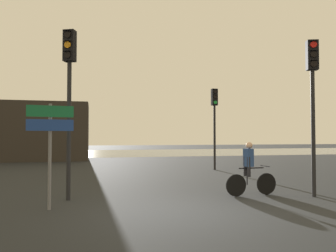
% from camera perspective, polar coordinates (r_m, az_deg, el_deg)
% --- Properties ---
extents(ground_plane, '(120.00, 120.00, 0.00)m').
position_cam_1_polar(ground_plane, '(7.94, 4.69, -14.88)').
color(ground_plane, black).
extents(water_strip, '(80.00, 16.00, 0.01)m').
position_cam_1_polar(water_strip, '(36.46, -9.23, -4.64)').
color(water_strip, slate).
rests_on(water_strip, ground).
extents(traffic_light_near_right, '(0.38, 0.40, 4.69)m').
position_cam_1_polar(traffic_light_near_right, '(10.81, 23.88, 6.06)').
color(traffic_light_near_right, black).
rests_on(traffic_light_near_right, ground).
extents(traffic_light_near_left, '(0.39, 0.41, 4.83)m').
position_cam_1_polar(traffic_light_near_left, '(9.81, -16.82, 7.30)').
color(traffic_light_near_left, black).
rests_on(traffic_light_near_left, ground).
extents(traffic_light_far_right, '(0.32, 0.34, 4.38)m').
position_cam_1_polar(traffic_light_far_right, '(17.89, 8.10, 2.20)').
color(traffic_light_far_right, black).
rests_on(traffic_light_far_right, ground).
extents(direction_sign_post, '(1.09, 0.22, 2.60)m').
position_cam_1_polar(direction_sign_post, '(8.52, -19.85, -1.71)').
color(direction_sign_post, slate).
rests_on(direction_sign_post, ground).
extents(cyclist, '(1.71, 0.46, 1.62)m').
position_cam_1_polar(cyclist, '(10.33, 14.01, -7.19)').
color(cyclist, black).
rests_on(cyclist, ground).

